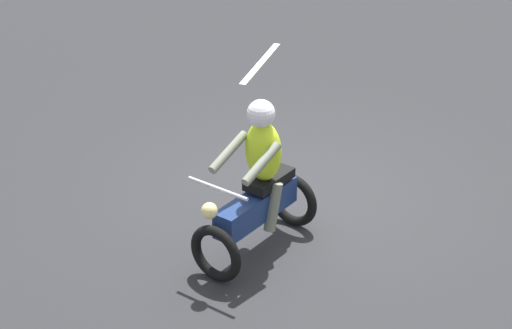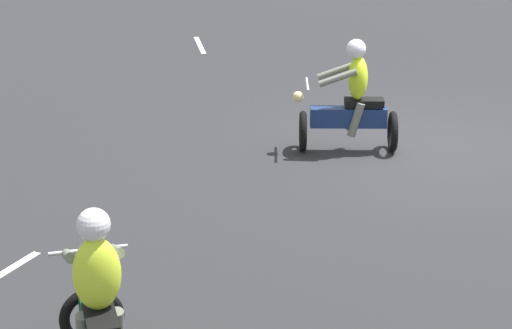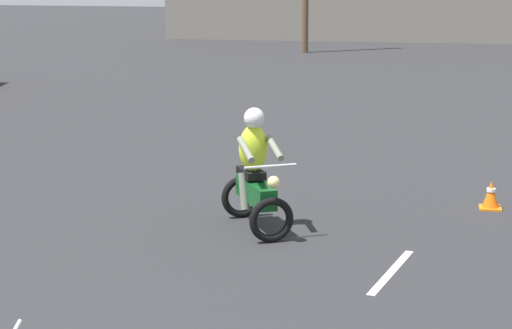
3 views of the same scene
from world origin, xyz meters
TOP-DOWN VIEW (x-y plane):
  - ground_plane at (0.00, 0.00)m, footprint 120.00×120.00m
  - motorcycle_rider_foreground at (0.97, 0.51)m, footprint 1.56×0.91m
  - lane_stripe_sw at (-2.40, -3.26)m, footprint 1.49×0.93m

SIDE VIEW (x-z plane):
  - ground_plane at x=0.00m, z-range 0.00..0.00m
  - lane_stripe_sw at x=-2.40m, z-range 0.00..0.01m
  - motorcycle_rider_foreground at x=0.97m, z-range -0.10..1.56m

